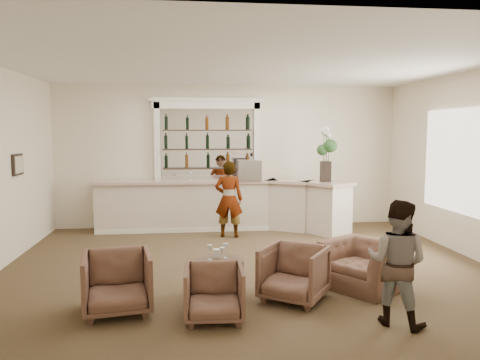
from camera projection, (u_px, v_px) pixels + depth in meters
name	position (u px, v px, depth m)	size (l,w,h in m)	color
ground	(248.00, 267.00, 7.72)	(8.00, 8.00, 0.00)	brown
room_shell	(252.00, 126.00, 8.20)	(8.04, 7.02, 3.32)	#EFE2C6
bar_counter	(224.00, 205.00, 10.61)	(5.72, 1.80, 1.14)	beige
back_bar_alcove	(208.00, 140.00, 10.82)	(2.64, 0.25, 3.00)	white
cocktail_table	(219.00, 278.00, 6.35)	(0.68, 0.68, 0.50)	#48321F
sommelier	(229.00, 199.00, 9.86)	(0.59, 0.39, 1.62)	gray
guest	(397.00, 262.00, 5.40)	(0.71, 0.55, 1.46)	gray
armchair_left	(117.00, 282.00, 5.78)	(0.81, 0.84, 0.76)	brown
armchair_center	(214.00, 293.00, 5.57)	(0.69, 0.72, 0.65)	brown
armchair_right	(294.00, 273.00, 6.20)	(0.78, 0.80, 0.73)	brown
armchair_far	(364.00, 266.00, 6.67)	(1.02, 0.89, 0.67)	brown
espresso_machine	(249.00, 170.00, 10.50)	(0.52, 0.44, 0.46)	silver
flower_vase	(326.00, 151.00, 10.14)	(0.31, 0.31, 1.19)	black
wine_glass_bar_left	(243.00, 175.00, 10.66)	(0.07, 0.07, 0.21)	white
wine_glass_bar_right	(191.00, 176.00, 10.52)	(0.07, 0.07, 0.21)	white
wine_glass_tbl_a	(210.00, 252.00, 6.33)	(0.07, 0.07, 0.21)	white
wine_glass_tbl_b	(225.00, 251.00, 6.41)	(0.07, 0.07, 0.21)	white
wine_glass_tbl_c	(222.00, 255.00, 6.19)	(0.07, 0.07, 0.21)	white
napkin_holder	(216.00, 253.00, 6.46)	(0.08, 0.08, 0.12)	white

